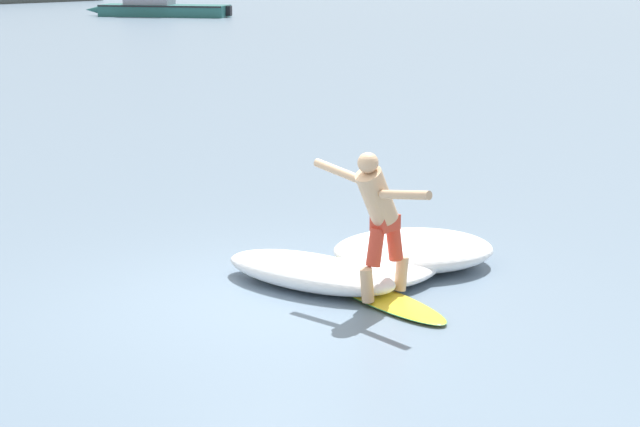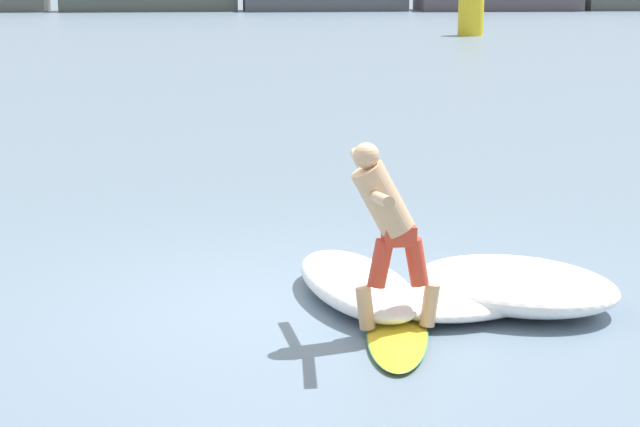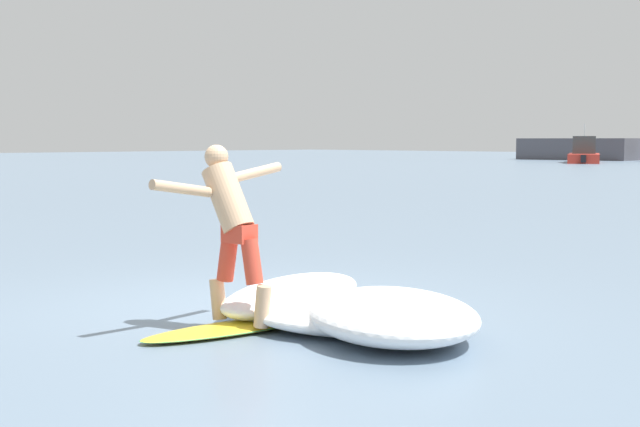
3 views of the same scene
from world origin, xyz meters
name	(u,v)px [view 1 (image 1 of 3)]	position (x,y,z in m)	size (l,w,h in m)	color
ground_plane	(265,300)	(0.00, 0.00, 0.00)	(200.00, 200.00, 0.00)	slate
surfboard	(382,298)	(0.91, -0.83, 0.03)	(0.75, 2.11, 0.20)	yellow
surfer	(378,212)	(0.80, -0.87, 0.98)	(0.77, 1.53, 1.56)	tan
fishing_boat_near_jetty	(157,5)	(25.59, 42.00, 0.64)	(5.86, 7.24, 2.80)	#286461
wave_foam_at_tail	(413,250)	(2.06, -0.16, 0.20)	(2.32, 2.18, 0.40)	white
wave_foam_at_nose	(399,261)	(1.77, -0.22, 0.13)	(2.16, 1.87, 0.26)	white
wave_foam_beside	(310,272)	(0.65, 0.03, 0.17)	(1.35, 2.24, 0.34)	white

